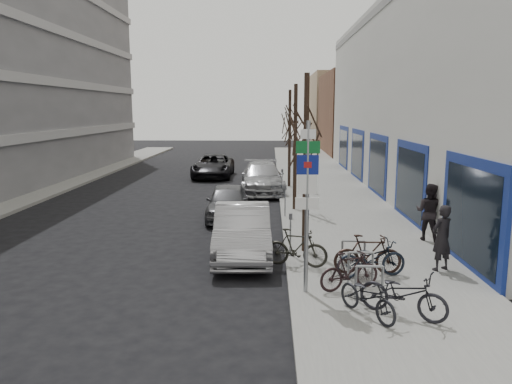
# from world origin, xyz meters

# --- Properties ---
(ground) EXTENTS (120.00, 120.00, 0.00)m
(ground) POSITION_xyz_m (0.00, 0.00, 0.00)
(ground) COLOR black
(ground) RESTS_ON ground
(sidewalk_east) EXTENTS (5.00, 70.00, 0.15)m
(sidewalk_east) POSITION_xyz_m (4.50, 10.00, 0.07)
(sidewalk_east) COLOR slate
(sidewalk_east) RESTS_ON ground
(brick_building_far) EXTENTS (12.00, 14.00, 8.00)m
(brick_building_far) POSITION_xyz_m (13.00, 40.00, 4.00)
(brick_building_far) COLOR brown
(brick_building_far) RESTS_ON ground
(tan_building_far) EXTENTS (13.00, 12.00, 9.00)m
(tan_building_far) POSITION_xyz_m (13.50, 55.00, 4.50)
(tan_building_far) COLOR #937A5B
(tan_building_far) RESTS_ON ground
(highway_sign_pole) EXTENTS (0.55, 0.10, 4.20)m
(highway_sign_pole) POSITION_xyz_m (2.40, -0.01, 2.46)
(highway_sign_pole) COLOR gray
(highway_sign_pole) RESTS_ON ground
(bike_rack) EXTENTS (0.66, 2.26, 0.83)m
(bike_rack) POSITION_xyz_m (3.80, 0.60, 0.66)
(bike_rack) COLOR gray
(bike_rack) RESTS_ON sidewalk_east
(tree_near) EXTENTS (1.80, 1.80, 5.50)m
(tree_near) POSITION_xyz_m (2.60, 3.50, 4.10)
(tree_near) COLOR black
(tree_near) RESTS_ON ground
(tree_mid) EXTENTS (1.80, 1.80, 5.50)m
(tree_mid) POSITION_xyz_m (2.60, 10.00, 4.10)
(tree_mid) COLOR black
(tree_mid) RESTS_ON ground
(tree_far) EXTENTS (1.80, 1.80, 5.50)m
(tree_far) POSITION_xyz_m (2.60, 16.50, 4.10)
(tree_far) COLOR black
(tree_far) RESTS_ON ground
(meter_front) EXTENTS (0.10, 0.08, 1.27)m
(meter_front) POSITION_xyz_m (2.15, 3.00, 0.92)
(meter_front) COLOR gray
(meter_front) RESTS_ON sidewalk_east
(meter_mid) EXTENTS (0.10, 0.08, 1.27)m
(meter_mid) POSITION_xyz_m (2.15, 8.50, 0.92)
(meter_mid) COLOR gray
(meter_mid) RESTS_ON sidewalk_east
(meter_back) EXTENTS (0.10, 0.08, 1.27)m
(meter_back) POSITION_xyz_m (2.15, 14.00, 0.92)
(meter_back) COLOR gray
(meter_back) RESTS_ON sidewalk_east
(bike_near_left) EXTENTS (1.30, 1.70, 1.02)m
(bike_near_left) POSITION_xyz_m (3.59, -1.43, 0.66)
(bike_near_left) COLOR black
(bike_near_left) RESTS_ON sidewalk_east
(bike_near_right) EXTENTS (1.66, 1.03, 0.97)m
(bike_near_right) POSITION_xyz_m (3.46, 0.15, 0.63)
(bike_near_right) COLOR black
(bike_near_right) RESTS_ON sidewalk_east
(bike_mid_curb) EXTENTS (1.97, 0.99, 1.15)m
(bike_mid_curb) POSITION_xyz_m (4.16, 1.10, 0.73)
(bike_mid_curb) COLOR black
(bike_mid_curb) RESTS_ON sidewalk_east
(bike_mid_inner) EXTENTS (1.86, 0.95, 1.08)m
(bike_mid_inner) POSITION_xyz_m (2.26, 1.94, 0.69)
(bike_mid_inner) COLOR black
(bike_mid_inner) RESTS_ON sidewalk_east
(bike_far_curb) EXTENTS (1.90, 1.50, 1.15)m
(bike_far_curb) POSITION_xyz_m (4.34, -1.38, 0.73)
(bike_far_curb) COLOR black
(bike_far_curb) RESTS_ON sidewalk_east
(bike_far_inner) EXTENTS (1.81, 0.56, 1.09)m
(bike_far_inner) POSITION_xyz_m (4.11, 1.33, 0.70)
(bike_far_inner) COLOR black
(bike_far_inner) RESTS_ON sidewalk_east
(parked_car_front) EXTENTS (1.89, 4.83, 1.57)m
(parked_car_front) POSITION_xyz_m (0.70, 3.34, 0.78)
(parked_car_front) COLOR #9D9DA1
(parked_car_front) RESTS_ON ground
(parked_car_mid) EXTENTS (1.81, 4.18, 1.40)m
(parked_car_mid) POSITION_xyz_m (-0.20, 8.63, 0.70)
(parked_car_mid) COLOR #4A4B4F
(parked_car_mid) RESTS_ON ground
(parked_car_back) EXTENTS (2.54, 5.63, 1.60)m
(parked_car_back) POSITION_xyz_m (1.10, 15.18, 0.80)
(parked_car_back) COLOR #9B9B9F
(parked_car_back) RESTS_ON ground
(lane_car) EXTENTS (2.48, 5.37, 1.49)m
(lane_car) POSITION_xyz_m (-2.23, 21.22, 0.75)
(lane_car) COLOR black
(lane_car) RESTS_ON ground
(pedestrian_near) EXTENTS (0.78, 0.69, 1.79)m
(pedestrian_near) POSITION_xyz_m (6.15, 1.73, 1.05)
(pedestrian_near) COLOR black
(pedestrian_near) RESTS_ON sidewalk_east
(pedestrian_far) EXTENTS (0.85, 0.82, 1.92)m
(pedestrian_far) POSITION_xyz_m (6.80, 4.89, 1.11)
(pedestrian_far) COLOR black
(pedestrian_far) RESTS_ON sidewalk_east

